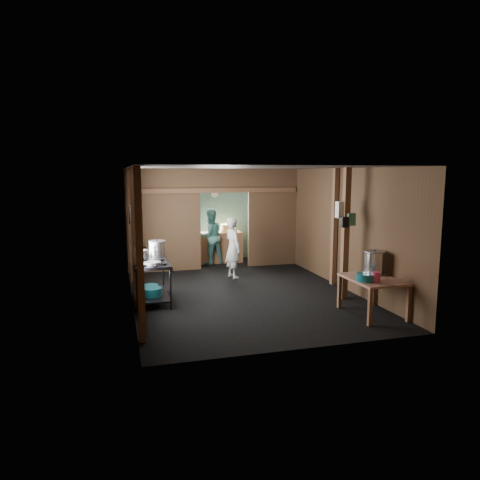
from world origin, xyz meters
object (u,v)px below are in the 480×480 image
object	(u,v)px
cook	(233,248)
stove_pot_large	(157,249)
pink_bucket	(376,277)
yellow_tub	(228,228)
gas_range	(151,281)
prep_table	(372,296)
stock_pot	(374,263)

from	to	relation	value
cook	stove_pot_large	bearing A→B (deg)	106.24
pink_bucket	yellow_tub	size ratio (longest dim) A/B	0.46
gas_range	prep_table	world-z (taller)	gas_range
stock_pot	pink_bucket	size ratio (longest dim) A/B	2.50
cook	pink_bucket	bearing A→B (deg)	-171.93
pink_bucket	yellow_tub	bearing A→B (deg)	101.85
pink_bucket	prep_table	bearing A→B (deg)	64.30
stock_pot	pink_bucket	bearing A→B (deg)	-119.70
pink_bucket	stove_pot_large	bearing A→B (deg)	142.73
stock_pot	cook	bearing A→B (deg)	120.22
yellow_tub	stock_pot	bearing A→B (deg)	-73.59
prep_table	gas_range	bearing A→B (deg)	153.26
gas_range	stove_pot_large	bearing A→B (deg)	69.09
gas_range	stock_pot	distance (m)	4.23
pink_bucket	yellow_tub	distance (m)	5.73
prep_table	pink_bucket	bearing A→B (deg)	-115.70
stove_pot_large	pink_bucket	size ratio (longest dim) A/B	1.88
stove_pot_large	pink_bucket	distance (m)	4.29
pink_bucket	cook	distance (m)	4.00
yellow_tub	pink_bucket	bearing A→B (deg)	-78.15
yellow_tub	cook	distance (m)	1.95
stove_pot_large	stock_pot	world-z (taller)	stove_pot_large
stock_pot	gas_range	bearing A→B (deg)	157.66
pink_bucket	cook	size ratio (longest dim) A/B	0.12
prep_table	yellow_tub	size ratio (longest dim) A/B	2.85
stove_pot_large	yellow_tub	bearing A→B (deg)	53.48
prep_table	stock_pot	size ratio (longest dim) A/B	2.48
gas_range	stock_pot	xyz separation A→B (m)	(3.89, -1.60, 0.46)
gas_range	stove_pot_large	distance (m)	0.73
prep_table	stock_pot	distance (m)	0.63
stock_pot	yellow_tub	world-z (taller)	stock_pot
prep_table	yellow_tub	world-z (taller)	yellow_tub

